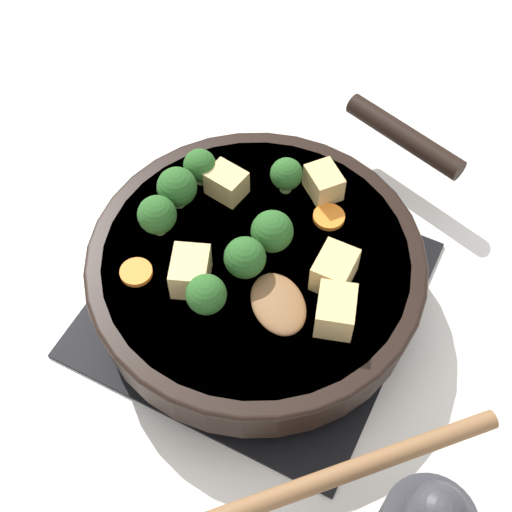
% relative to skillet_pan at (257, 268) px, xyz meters
% --- Properties ---
extents(ground_plane, '(2.40, 2.40, 0.00)m').
position_rel_skillet_pan_xyz_m(ground_plane, '(-0.00, -0.00, -0.06)').
color(ground_plane, white).
extents(front_burner_grate, '(0.31, 0.31, 0.03)m').
position_rel_skillet_pan_xyz_m(front_burner_grate, '(-0.00, -0.00, -0.04)').
color(front_burner_grate, black).
rests_on(front_burner_grate, ground_plane).
extents(skillet_pan, '(0.33, 0.43, 0.05)m').
position_rel_skillet_pan_xyz_m(skillet_pan, '(0.00, 0.00, 0.00)').
color(skillet_pan, black).
rests_on(skillet_pan, front_burner_grate).
extents(wooden_spoon, '(0.25, 0.25, 0.02)m').
position_rel_skillet_pan_xyz_m(wooden_spoon, '(0.11, -0.11, 0.03)').
color(wooden_spoon, brown).
rests_on(wooden_spoon, skillet_pan).
extents(tofu_cube_center_large, '(0.03, 0.04, 0.03)m').
position_rel_skillet_pan_xyz_m(tofu_cube_center_large, '(0.08, 0.01, 0.04)').
color(tofu_cube_center_large, '#DBB770').
rests_on(tofu_cube_center_large, skillet_pan).
extents(tofu_cube_near_handle, '(0.05, 0.05, 0.03)m').
position_rel_skillet_pan_xyz_m(tofu_cube_near_handle, '(0.02, 0.10, 0.04)').
color(tofu_cube_near_handle, '#DBB770').
rests_on(tofu_cube_near_handle, skillet_pan).
extents(tofu_cube_east_chunk, '(0.04, 0.05, 0.03)m').
position_rel_skillet_pan_xyz_m(tofu_cube_east_chunk, '(0.09, -0.03, 0.04)').
color(tofu_cube_east_chunk, '#DBB770').
rests_on(tofu_cube_east_chunk, skillet_pan).
extents(tofu_cube_west_chunk, '(0.04, 0.04, 0.03)m').
position_rel_skillet_pan_xyz_m(tofu_cube_west_chunk, '(-0.06, 0.06, 0.04)').
color(tofu_cube_west_chunk, '#DBB770').
rests_on(tofu_cube_west_chunk, skillet_pan).
extents(tofu_cube_back_piece, '(0.05, 0.05, 0.03)m').
position_rel_skillet_pan_xyz_m(tofu_cube_back_piece, '(-0.04, -0.05, 0.04)').
color(tofu_cube_back_piece, '#DBB770').
rests_on(tofu_cube_back_piece, skillet_pan).
extents(broccoli_floret_near_spoon, '(0.04, 0.04, 0.05)m').
position_rel_skillet_pan_xyz_m(broccoli_floret_near_spoon, '(-0.10, 0.02, 0.05)').
color(broccoli_floret_near_spoon, '#709956').
rests_on(broccoli_floret_near_spoon, skillet_pan).
extents(broccoli_floret_center_top, '(0.03, 0.03, 0.04)m').
position_rel_skillet_pan_xyz_m(broccoli_floret_center_top, '(-0.09, 0.06, 0.05)').
color(broccoli_floret_center_top, '#709956').
rests_on(broccoli_floret_center_top, skillet_pan).
extents(broccoli_floret_east_rim, '(0.03, 0.03, 0.04)m').
position_rel_skillet_pan_xyz_m(broccoli_floret_east_rim, '(-0.01, 0.09, 0.05)').
color(broccoli_floret_east_rim, '#709956').
rests_on(broccoli_floret_east_rim, skillet_pan).
extents(broccoli_floret_west_rim, '(0.04, 0.04, 0.05)m').
position_rel_skillet_pan_xyz_m(broccoli_floret_west_rim, '(0.01, 0.01, 0.05)').
color(broccoli_floret_west_rim, '#709956').
rests_on(broccoli_floret_west_rim, skillet_pan).
extents(broccoli_floret_north_edge, '(0.04, 0.04, 0.05)m').
position_rel_skillet_pan_xyz_m(broccoli_floret_north_edge, '(-0.00, -0.02, 0.05)').
color(broccoli_floret_north_edge, '#709956').
rests_on(broccoli_floret_north_edge, skillet_pan).
extents(broccoli_floret_south_cluster, '(0.04, 0.04, 0.05)m').
position_rel_skillet_pan_xyz_m(broccoli_floret_south_cluster, '(-0.10, -0.02, 0.05)').
color(broccoli_floret_south_cluster, '#709956').
rests_on(broccoli_floret_south_cluster, skillet_pan).
extents(broccoli_floret_mid_floret, '(0.04, 0.04, 0.04)m').
position_rel_skillet_pan_xyz_m(broccoli_floret_mid_floret, '(-0.01, -0.07, 0.05)').
color(broccoli_floret_mid_floret, '#709956').
rests_on(broccoli_floret_mid_floret, skillet_pan).
extents(carrot_slice_orange_thin, '(0.03, 0.03, 0.01)m').
position_rel_skillet_pan_xyz_m(carrot_slice_orange_thin, '(0.04, 0.07, 0.03)').
color(carrot_slice_orange_thin, orange).
rests_on(carrot_slice_orange_thin, skillet_pan).
extents(carrot_slice_near_center, '(0.03, 0.03, 0.01)m').
position_rel_skillet_pan_xyz_m(carrot_slice_near_center, '(-0.09, -0.07, 0.03)').
color(carrot_slice_near_center, orange).
rests_on(carrot_slice_near_center, skillet_pan).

